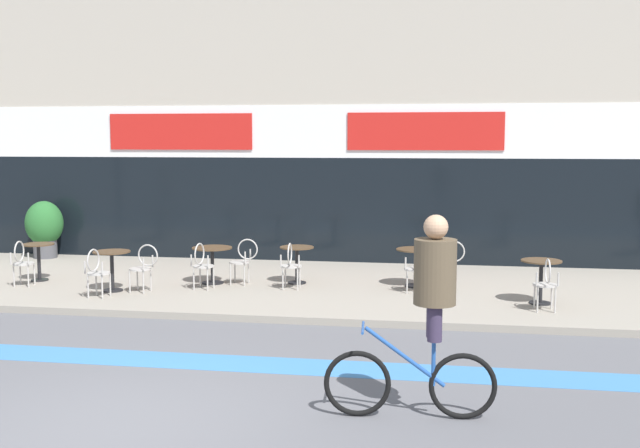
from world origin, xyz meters
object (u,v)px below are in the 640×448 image
Objects in this scene: bistro_table_2 at (212,257)px; cafe_chair_5_near at (546,281)px; cafe_chair_4_side at (449,261)px; cafe_chair_1_side at (144,265)px; cafe_chair_2_side at (243,258)px; cyclist_1 at (428,303)px; cafe_chair_4_near at (415,265)px; cafe_chair_1_near at (96,269)px; bistro_table_1 at (112,263)px; planter_pot at (44,227)px; bistro_table_5 at (541,273)px; bistro_table_0 at (39,255)px; bistro_table_3 at (297,257)px; cafe_chair_2_near at (202,263)px; cafe_chair_3_near at (291,262)px; cafe_chair_0_near at (22,260)px; bistro_table_4 at (416,259)px.

bistro_table_2 is 6.32m from cafe_chair_5_near.
cafe_chair_1_side is at bearing 13.84° from cafe_chair_4_side.
cafe_chair_2_side is 0.41× the size of cyclist_1.
cafe_chair_4_near is 1.00× the size of cafe_chair_4_side.
cafe_chair_1_near is at bearing -42.42° from cyclist_1.
planter_pot is at bearing 133.55° from bistro_table_1.
cafe_chair_4_side is (-1.55, 1.19, -0.02)m from bistro_table_5.
bistro_table_0 is 5.19m from bistro_table_3.
bistro_table_1 is 0.84× the size of cafe_chair_2_near.
cafe_chair_0_near is at bearing 94.18° from cafe_chair_3_near.
cafe_chair_1_side is at bearing -41.25° from cafe_chair_1_near.
bistro_table_2 is 1.66m from bistro_table_3.
planter_pot reaches higher than cafe_chair_4_near.
bistro_table_5 reaches higher than bistro_table_4.
bistro_table_4 is 6.61m from cyclist_1.
cyclist_1 reaches higher than cafe_chair_0_near.
cafe_chair_3_near is at bearing -73.72° from cafe_chair_2_near.
cafe_chair_3_near is 0.66× the size of planter_pot.
bistro_table_0 is 0.95× the size of bistro_table_2.
cafe_chair_0_near is at bearing 72.83° from cafe_chair_1_near.
bistro_table_0 is at bearing -173.87° from bistro_table_3.
bistro_table_5 is at bearing -7.93° from bistro_table_2.
cafe_chair_4_side is (8.10, 0.61, -0.01)m from bistro_table_0.
bistro_table_2 is 6.19m from bistro_table_5.
bistro_table_1 is 0.84× the size of cafe_chair_0_near.
bistro_table_1 is 0.99× the size of bistro_table_5.
cafe_chair_0_near and cafe_chair_4_near have the same top height.
bistro_table_4 is at bearing -171.92° from cafe_chair_2_side.
cafe_chair_2_side is 1.00× the size of cafe_chair_4_near.
cafe_chair_4_side is (5.58, 1.36, 0.00)m from cafe_chair_1_side.
bistro_table_3 is (1.64, 0.28, -0.00)m from bistro_table_2.
bistro_table_3 is 0.33× the size of cyclist_1.
bistro_table_4 is 9.13m from planter_pot.
bistro_table_0 is 0.99× the size of bistro_table_1.
cafe_chair_5_near is at bearing 167.30° from cafe_chair_2_side.
cafe_chair_1_near is (-7.76, -0.79, -0.02)m from bistro_table_5.
bistro_table_5 is at bearing -107.03° from cafe_chair_4_near.
cafe_chair_4_side is at bearing 12.31° from bistro_table_1.
cafe_chair_2_near is 1.00× the size of cafe_chair_5_near.
cafe_chair_1_near is 0.66× the size of planter_pot.
cyclist_1 is (7.82, -5.96, 0.60)m from bistro_table_0.
bistro_table_1 is 7.91m from cyclist_1.
bistro_table_4 is 0.84× the size of cafe_chair_2_near.
cafe_chair_1_near is 1.00× the size of cafe_chair_3_near.
planter_pot is at bearing 64.63° from cafe_chair_2_near.
cafe_chair_1_side is 1.00× the size of cafe_chair_4_side.
bistro_table_1 is at bearing 26.65° from cafe_chair_2_side.
cafe_chair_2_side is (4.15, 0.27, -0.01)m from bistro_table_0.
cafe_chair_2_near reaches higher than bistro_table_5.
bistro_table_4 is at bearing 4.83° from bistro_table_2.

